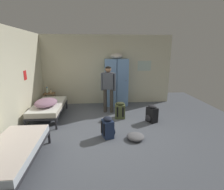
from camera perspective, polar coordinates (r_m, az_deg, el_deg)
The scene contains 14 objects.
ground_plane at distance 5.06m, azimuth 0.26°, elevation -11.22°, with size 8.31×8.31×0.00m, color #565B66.
room_backdrop at distance 5.98m, azimuth -13.36°, elevation 6.29°, with size 5.24×5.26×2.76m.
locker_bank at distance 7.01m, azimuth 1.37°, elevation 4.42°, with size 0.90×0.55×2.07m.
shelf_unit at distance 7.27m, azimuth -19.46°, elevation -1.10°, with size 0.38×0.30×0.57m.
bed_left_front at distance 3.88m, azimuth -29.65°, elevation -15.48°, with size 0.90×1.90×0.49m.
bed_left_rear at distance 6.13m, azimuth -19.81°, elevation -3.62°, with size 0.90×1.90×0.49m.
bedding_heap at distance 5.87m, azimuth -20.59°, elevation -2.28°, with size 0.67×0.89×0.21m.
person_traveler at distance 6.15m, azimuth -1.21°, elevation 3.22°, with size 0.51×0.29×1.65m.
water_bottle at distance 7.23m, azimuth -20.26°, elevation 1.46°, with size 0.07×0.07×0.24m.
lotion_bottle at distance 7.14m, azimuth -19.20°, elevation 1.15°, with size 0.05×0.05×0.17m.
backpack_olive at distance 5.80m, azimuth 2.60°, elevation -5.00°, with size 0.34×0.36×0.55m.
backpack_black at distance 5.64m, azimuth 12.73°, elevation -5.96°, with size 0.40×0.39×0.55m.
backpack_navy at distance 4.58m, azimuth -1.27°, elevation -10.49°, with size 0.39×0.38×0.55m.
clothes_pile_grey at distance 4.60m, azimuth 7.59°, elevation -13.18°, with size 0.44×0.46×0.14m.
Camera 1 is at (-0.42, -4.54, 2.20)m, focal length 28.26 mm.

